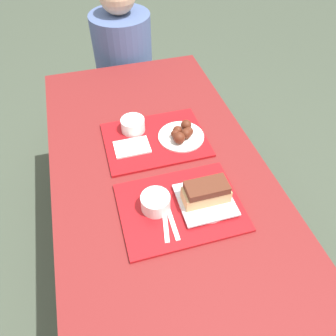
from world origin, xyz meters
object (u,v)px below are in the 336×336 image
object	(u,v)px
bowl_coleslaw_near	(156,202)
brisket_sandwich_plate	(206,195)
bowl_coleslaw_far	(133,124)
wings_plate_far	(182,134)
tray_far	(155,140)
tray_near	(180,207)
person_seated_across	(122,47)

from	to	relation	value
bowl_coleslaw_near	brisket_sandwich_plate	size ratio (longest dim) A/B	0.54
bowl_coleslaw_far	wings_plate_far	distance (m)	0.22
tray_far	wings_plate_far	size ratio (longest dim) A/B	2.17
brisket_sandwich_plate	wings_plate_far	bearing A→B (deg)	86.13
tray_near	brisket_sandwich_plate	distance (m)	0.10
tray_near	wings_plate_far	size ratio (longest dim) A/B	2.17
bowl_coleslaw_near	wings_plate_far	bearing A→B (deg)	58.66
brisket_sandwich_plate	bowl_coleslaw_near	bearing A→B (deg)	171.93
bowl_coleslaw_near	person_seated_across	distance (m)	1.26
tray_far	person_seated_across	world-z (taller)	person_seated_across
brisket_sandwich_plate	tray_far	bearing A→B (deg)	103.20
bowl_coleslaw_near	bowl_coleslaw_far	bearing A→B (deg)	88.78
tray_far	bowl_coleslaw_near	bearing A→B (deg)	-104.03
tray_far	brisket_sandwich_plate	size ratio (longest dim) A/B	2.24
tray_near	bowl_coleslaw_near	bearing A→B (deg)	167.24
bowl_coleslaw_far	wings_plate_far	xyz separation A→B (m)	(0.19, -0.11, -0.01)
brisket_sandwich_plate	person_seated_across	bearing A→B (deg)	93.18
wings_plate_far	person_seated_across	xyz separation A→B (m)	(-0.10, 0.92, -0.03)
person_seated_across	tray_near	bearing A→B (deg)	-90.94
tray_far	bowl_coleslaw_near	distance (m)	0.37
bowl_coleslaw_far	person_seated_across	xyz separation A→B (m)	(0.10, 0.81, -0.05)
bowl_coleslaw_far	person_seated_across	world-z (taller)	person_seated_across
tray_near	tray_far	world-z (taller)	same
brisket_sandwich_plate	wings_plate_far	distance (m)	0.36
tray_far	person_seated_across	distance (m)	0.90
bowl_coleslaw_near	wings_plate_far	distance (m)	0.39
tray_far	brisket_sandwich_plate	bearing A→B (deg)	-76.80
tray_far	tray_near	bearing A→B (deg)	-90.36
bowl_coleslaw_near	bowl_coleslaw_far	distance (m)	0.44
brisket_sandwich_plate	bowl_coleslaw_far	size ratio (longest dim) A/B	1.85
bowl_coleslaw_near	tray_near	bearing A→B (deg)	-12.76
person_seated_across	wings_plate_far	bearing A→B (deg)	-84.09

